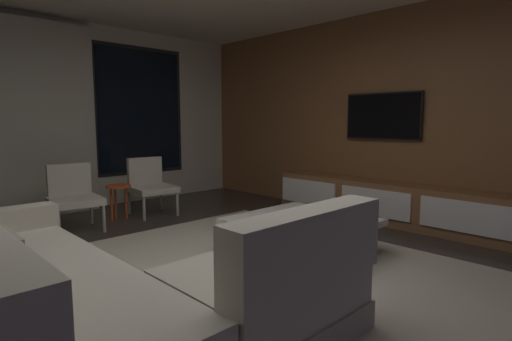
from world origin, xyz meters
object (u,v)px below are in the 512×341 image
accent_chair_by_curtain (73,194)px  media_console (387,203)px  sectional_couch (100,295)px  accent_chair_near_window (150,183)px  coffee_table (301,236)px  side_stool (118,192)px  book_stack_on_coffee_table (310,217)px  mounted_tv (383,116)px

accent_chair_by_curtain → media_console: size_ratio=0.25×
sectional_couch → accent_chair_near_window: size_ratio=3.21×
coffee_table → side_stool: side_stool is taller
sectional_couch → coffee_table: (2.03, 0.18, -0.10)m
book_stack_on_coffee_table → media_console: media_console is taller
side_stool → media_console: size_ratio=0.15×
mounted_tv → sectional_couch: bearing=-173.8°
coffee_table → book_stack_on_coffee_table: bearing=-79.2°
book_stack_on_coffee_table → media_console: bearing=4.5°
accent_chair_by_curtain → mounted_tv: mounted_tv is taller
accent_chair_near_window → side_stool: size_ratio=1.70×
coffee_table → media_console: 1.75m
media_console → mounted_tv: bearing=47.6°
accent_chair_near_window → media_console: accent_chair_near_window is taller
media_console → side_stool: bearing=133.4°
coffee_table → accent_chair_near_window: bearing=93.3°
coffee_table → accent_chair_by_curtain: 2.76m
side_stool → mounted_tv: (2.55, -2.31, 0.98)m
mounted_tv → book_stack_on_coffee_table: bearing=-170.0°
book_stack_on_coffee_table → mounted_tv: mounted_tv is taller
sectional_couch → mounted_tv: mounted_tv is taller
side_stool → book_stack_on_coffee_table: bearing=-76.3°
coffee_table → book_stack_on_coffee_table: (0.02, -0.09, 0.20)m
accent_chair_by_curtain → side_stool: size_ratio=1.70×
coffee_table → side_stool: 2.64m
book_stack_on_coffee_table → mounted_tv: size_ratio=0.29×
book_stack_on_coffee_table → accent_chair_by_curtain: (-1.24, 2.56, 0.05)m
coffee_table → media_console: bearing=1.6°
accent_chair_near_window → media_console: (1.89, -2.54, -0.18)m
accent_chair_by_curtain → mounted_tv: bearing=-35.2°
accent_chair_near_window → side_stool: accent_chair_near_window is taller
accent_chair_by_curtain → side_stool: (0.60, 0.09, -0.06)m
book_stack_on_coffee_table → accent_chair_by_curtain: accent_chair_by_curtain is taller
accent_chair_near_window → accent_chair_by_curtain: bearing=-173.4°
sectional_couch → coffee_table: bearing=5.1°
book_stack_on_coffee_table → accent_chair_by_curtain: 2.84m
media_console → book_stack_on_coffee_table: bearing=-175.5°
book_stack_on_coffee_table → accent_chair_near_window: size_ratio=0.38×
accent_chair_near_window → mounted_tv: (2.07, -2.34, 0.92)m
sectional_couch → side_stool: 3.08m
media_console → accent_chair_by_curtain: bearing=140.8°
accent_chair_by_curtain → mounted_tv: 3.96m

